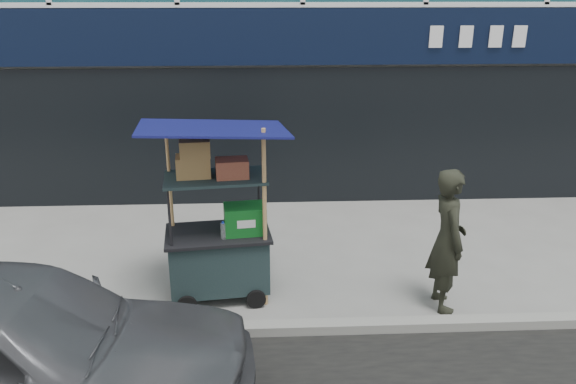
{
  "coord_description": "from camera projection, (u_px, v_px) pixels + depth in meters",
  "views": [
    {
      "loc": [
        -0.67,
        -5.59,
        3.67
      ],
      "look_at": [
        -0.36,
        1.2,
        1.18
      ],
      "focal_mm": 35.0,
      "sensor_mm": 36.0,
      "label": 1
    }
  ],
  "objects": [
    {
      "name": "vendor_cart",
      "position": [
        220.0,
        238.0,
        6.82
      ],
      "size": [
        1.8,
        1.37,
        2.26
      ],
      "rotation": [
        0.0,
        0.0,
        0.12
      ],
      "color": "#182729",
      "rests_on": "ground"
    },
    {
      "name": "vendor_man",
      "position": [
        447.0,
        240.0,
        6.58
      ],
      "size": [
        0.43,
        0.64,
        1.75
      ],
      "primitive_type": "imported",
      "rotation": [
        0.0,
        0.0,
        1.58
      ],
      "color": "black",
      "rests_on": "ground"
    },
    {
      "name": "parked_car",
      "position": [
        4.0,
        350.0,
        4.82
      ],
      "size": [
        4.45,
        2.09,
        1.47
      ],
      "primitive_type": "imported",
      "rotation": [
        0.0,
        0.0,
        1.49
      ],
      "color": "#505257",
      "rests_on": "ground"
    },
    {
      "name": "ground",
      "position": [
        324.0,
        322.0,
        6.54
      ],
      "size": [
        80.0,
        80.0,
        0.0
      ],
      "primitive_type": "plane",
      "color": "slate",
      "rests_on": "ground"
    },
    {
      "name": "curb",
      "position": [
        325.0,
        327.0,
        6.33
      ],
      "size": [
        80.0,
        0.18,
        0.12
      ],
      "primitive_type": "cube",
      "color": "gray",
      "rests_on": "ground"
    }
  ]
}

